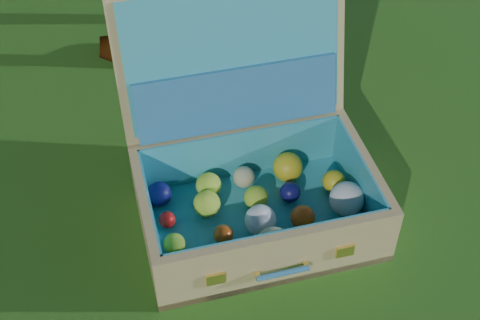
# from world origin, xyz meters

# --- Properties ---
(ground) EXTENTS (60.00, 60.00, 0.00)m
(ground) POSITION_xyz_m (0.00, 0.00, 0.00)
(ground) COLOR #215114
(ground) RESTS_ON ground
(suitcase) EXTENTS (0.65, 0.62, 0.49)m
(suitcase) POSITION_xyz_m (-0.01, 0.24, 0.14)
(suitcase) COLOR tan
(suitcase) RESTS_ON ground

